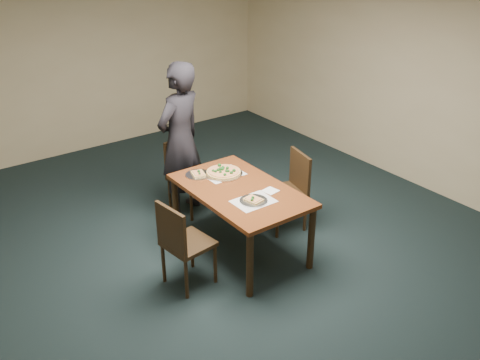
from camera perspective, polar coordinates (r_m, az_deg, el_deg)
ground at (r=5.67m, az=0.77°, el=-9.03°), size 8.00×8.00×0.00m
room_shell at (r=4.87m, az=0.89°, el=7.91°), size 8.00×8.00×8.00m
dining_table at (r=5.57m, az=0.00°, el=-1.77°), size 0.90×1.50×0.75m
chair_far at (r=6.50m, az=-5.88°, el=0.99°), size 0.51×0.51×0.91m
chair_left at (r=5.13m, az=-6.25°, el=-6.46°), size 0.47×0.47×0.91m
chair_right at (r=6.12m, az=5.44°, el=-0.65°), size 0.50×0.50×0.91m
diner at (r=6.30m, az=-6.40°, el=4.25°), size 0.79×0.64×1.86m
placemat_main at (r=5.84m, az=-1.76°, el=0.65°), size 0.42×0.32×0.00m
placemat_near at (r=5.28m, az=1.45°, el=-2.28°), size 0.40×0.30×0.00m
pizza_pan at (r=5.83m, az=-1.76°, el=0.85°), size 0.41×0.41×0.07m
slice_plate_near at (r=5.27m, az=1.44°, el=-2.17°), size 0.28×0.28×0.06m
slice_plate_far at (r=5.83m, az=-4.48°, el=0.63°), size 0.28×0.28×0.06m
napkin at (r=5.48m, az=3.27°, el=-1.16°), size 0.16×0.16×0.01m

